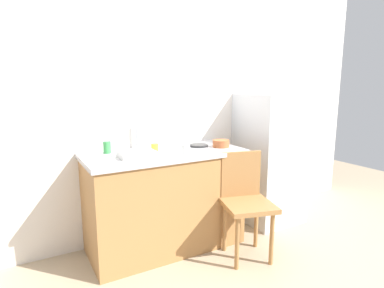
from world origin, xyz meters
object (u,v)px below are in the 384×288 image
Objects in this scene: chair at (245,199)px; cup_white at (185,149)px; cup_yellow at (155,148)px; hotplate at (199,145)px; refrigerator at (270,158)px; terracotta_bowl at (221,143)px; dish_tray at (137,154)px; cup_green at (107,147)px.

chair is 0.67m from cup_white.
cup_yellow is (-0.62, 0.48, 0.43)m from chair.
hotplate is (-0.17, 0.50, 0.40)m from chair.
cup_yellow is at bearing 130.62° from cup_white.
cup_yellow is at bearing 179.29° from refrigerator.
cup_white is (-1.13, -0.20, 0.25)m from refrigerator.
chair is 5.24× the size of hotplate.
terracotta_bowl is 2.14× the size of cup_yellow.
dish_tray is at bearing -179.60° from terracotta_bowl.
refrigerator is 0.86m from chair.
cup_yellow is (-0.45, -0.02, 0.03)m from hotplate.
refrigerator is 1.54m from dish_tray.
hotplate is (0.66, 0.13, -0.02)m from dish_tray.
cup_green reaches higher than cup_white.
cup_yellow reaches higher than hotplate.
cup_green is at bearing 163.75° from chair.
terracotta_bowl is 1.51× the size of cup_green.
cup_green reaches higher than cup_yellow.
cup_green is (-0.99, 0.25, 0.02)m from terracotta_bowl.
hotplate is (-0.17, 0.12, -0.02)m from terracotta_bowl.
dish_tray is at bearing 171.66° from chair.
cup_white is at bearing -15.59° from dish_tray.
dish_tray is at bearing -169.04° from hotplate.
hotplate is 2.36× the size of cup_yellow.
hotplate is 0.36m from cup_white.
refrigerator is 1.72m from cup_green.
cup_yellow is at bearing 158.28° from chair.
cup_green is at bearing 171.23° from hotplate.
terracotta_bowl is at bearing 105.99° from chair.
cup_white is (-0.44, -0.11, 0.01)m from terracotta_bowl.
cup_yellow reaches higher than terracotta_bowl.
terracotta_bowl is 1.03m from cup_green.
cup_green is (-0.83, 0.13, 0.04)m from hotplate.
terracotta_bowl is at bearing -14.06° from cup_green.
cup_green is at bearing 165.94° from terracotta_bowl.
dish_tray is 0.67m from hotplate.
chair is at bearing -90.15° from terracotta_bowl.
refrigerator reaches higher than hotplate.
chair is at bearing -31.50° from cup_white.
hotplate is at bearing 177.56° from refrigerator.
dish_tray is 1.82× the size of terracotta_bowl.
cup_green reaches higher than dish_tray.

